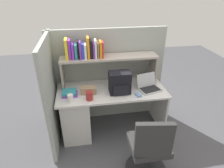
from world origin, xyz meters
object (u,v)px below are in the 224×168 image
Objects in this scene: paper_cup at (71,98)px; snack_canister at (89,96)px; computer_mouse at (138,95)px; tissue_box at (89,90)px; laptop at (149,86)px; backpack at (120,83)px; office_chair at (149,151)px.

paper_cup is 0.84× the size of snack_canister.
paper_cup is (-0.93, 0.01, 0.04)m from computer_mouse.
snack_canister is at bearing -82.99° from tissue_box.
backpack is at bearing -176.52° from laptop.
laptop reaches higher than tissue_box.
office_chair is at bearing -77.32° from backpack.
computer_mouse is 1.00× the size of paper_cup.
laptop is at bearing 7.93° from paper_cup.
laptop is 3.54× the size of paper_cup.
paper_cup is 0.47× the size of tissue_box.
computer_mouse is at bearing -30.41° from backpack.
laptop is 2.99× the size of snack_canister.
tissue_box is at bearing 90.95° from snack_canister.
backpack reaches higher than laptop.
office_chair is at bearing -109.84° from computer_mouse.
computer_mouse is at bearing -85.65° from office_chair.
laptop is 0.98m from office_chair.
computer_mouse is at bearing -140.78° from laptop.
office_chair is at bearing -106.33° from laptop.
backpack is 3.05× the size of paper_cup.
laptop is 1.15m from paper_cup.
paper_cup is at bearing -138.47° from tissue_box.
paper_cup is (-0.69, -0.13, -0.10)m from backpack.
laptop is at bearing 4.82° from tissue_box.
snack_canister is at bearing -163.76° from backpack.
backpack is 0.34× the size of office_chair.
snack_canister is 0.13× the size of office_chair.
tissue_box is 0.24× the size of office_chair.
laptop is 3.53× the size of computer_mouse.
tissue_box is at bearing 35.48° from paper_cup.
backpack reaches higher than tissue_box.
backpack is (-0.44, -0.03, 0.10)m from laptop.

